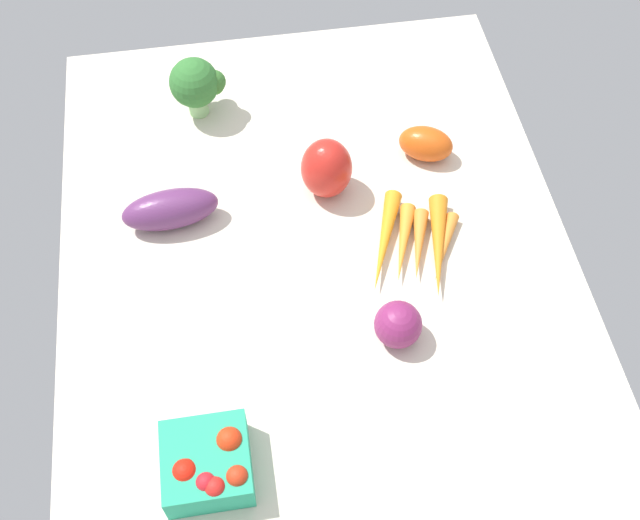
{
  "coord_description": "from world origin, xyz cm",
  "views": [
    {
      "loc": [
        -62.21,
        9.79,
        97.53
      ],
      "look_at": [
        0.0,
        0.0,
        4.0
      ],
      "focal_mm": 43.62,
      "sensor_mm": 36.0,
      "label": 1
    }
  ],
  "objects_px": {
    "roma_tomato": "(426,144)",
    "bell_pepper_red": "(327,168)",
    "carrot_bunch": "(416,244)",
    "broccoli_head": "(197,84)",
    "red_onion_near_basket": "(398,325)",
    "eggplant": "(170,209)",
    "berry_basket": "(208,464)"
  },
  "relations": [
    {
      "from": "broccoli_head",
      "to": "carrot_bunch",
      "type": "height_order",
      "value": "broccoli_head"
    },
    {
      "from": "berry_basket",
      "to": "bell_pepper_red",
      "type": "distance_m",
      "value": 0.48
    },
    {
      "from": "broccoli_head",
      "to": "carrot_bunch",
      "type": "bearing_deg",
      "value": -138.79
    },
    {
      "from": "eggplant",
      "to": "red_onion_near_basket",
      "type": "bearing_deg",
      "value": 134.89
    },
    {
      "from": "broccoli_head",
      "to": "bell_pepper_red",
      "type": "height_order",
      "value": "broccoli_head"
    },
    {
      "from": "roma_tomato",
      "to": "berry_basket",
      "type": "bearing_deg",
      "value": 75.75
    },
    {
      "from": "bell_pepper_red",
      "to": "red_onion_near_basket",
      "type": "xyz_separation_m",
      "value": [
        -0.27,
        -0.05,
        -0.02
      ]
    },
    {
      "from": "berry_basket",
      "to": "carrot_bunch",
      "type": "height_order",
      "value": "berry_basket"
    },
    {
      "from": "bell_pepper_red",
      "to": "red_onion_near_basket",
      "type": "height_order",
      "value": "bell_pepper_red"
    },
    {
      "from": "red_onion_near_basket",
      "to": "broccoli_head",
      "type": "bearing_deg",
      "value": 26.34
    },
    {
      "from": "roma_tomato",
      "to": "eggplant",
      "type": "distance_m",
      "value": 0.42
    },
    {
      "from": "berry_basket",
      "to": "carrot_bunch",
      "type": "distance_m",
      "value": 0.44
    },
    {
      "from": "roma_tomato",
      "to": "carrot_bunch",
      "type": "bearing_deg",
      "value": 97.68
    },
    {
      "from": "bell_pepper_red",
      "to": "broccoli_head",
      "type": "bearing_deg",
      "value": 41.87
    },
    {
      "from": "berry_basket",
      "to": "eggplant",
      "type": "relative_size",
      "value": 0.73
    },
    {
      "from": "red_onion_near_basket",
      "to": "eggplant",
      "type": "relative_size",
      "value": 0.45
    },
    {
      "from": "eggplant",
      "to": "bell_pepper_red",
      "type": "bearing_deg",
      "value": -179.2
    },
    {
      "from": "broccoli_head",
      "to": "carrot_bunch",
      "type": "distance_m",
      "value": 0.45
    },
    {
      "from": "berry_basket",
      "to": "carrot_bunch",
      "type": "bearing_deg",
      "value": -48.35
    },
    {
      "from": "red_onion_near_basket",
      "to": "carrot_bunch",
      "type": "bearing_deg",
      "value": -22.86
    },
    {
      "from": "bell_pepper_red",
      "to": "eggplant",
      "type": "relative_size",
      "value": 0.71
    },
    {
      "from": "roma_tomato",
      "to": "bell_pepper_red",
      "type": "bearing_deg",
      "value": 40.23
    },
    {
      "from": "roma_tomato",
      "to": "bell_pepper_red",
      "type": "relative_size",
      "value": 0.85
    },
    {
      "from": "broccoli_head",
      "to": "berry_basket",
      "type": "bearing_deg",
      "value": 176.84
    },
    {
      "from": "bell_pepper_red",
      "to": "red_onion_near_basket",
      "type": "relative_size",
      "value": 1.56
    },
    {
      "from": "red_onion_near_basket",
      "to": "eggplant",
      "type": "xyz_separation_m",
      "value": [
        0.25,
        0.3,
        -0.0
      ]
    },
    {
      "from": "red_onion_near_basket",
      "to": "eggplant",
      "type": "bearing_deg",
      "value": 50.0
    },
    {
      "from": "roma_tomato",
      "to": "eggplant",
      "type": "bearing_deg",
      "value": 34.75
    },
    {
      "from": "roma_tomato",
      "to": "red_onion_near_basket",
      "type": "bearing_deg",
      "value": 95.17
    },
    {
      "from": "roma_tomato",
      "to": "eggplant",
      "type": "relative_size",
      "value": 0.6
    },
    {
      "from": "broccoli_head",
      "to": "red_onion_near_basket",
      "type": "bearing_deg",
      "value": -153.66
    },
    {
      "from": "berry_basket",
      "to": "red_onion_near_basket",
      "type": "height_order",
      "value": "same"
    }
  ]
}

